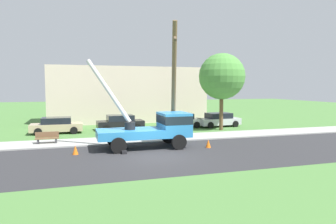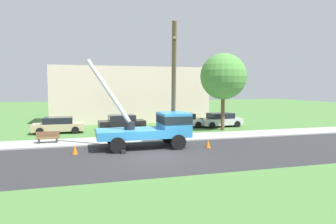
{
  "view_description": "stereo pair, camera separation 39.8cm",
  "coord_description": "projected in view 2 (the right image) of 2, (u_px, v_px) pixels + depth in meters",
  "views": [
    {
      "loc": [
        -4.52,
        -17.31,
        4.15
      ],
      "look_at": [
        1.88,
        3.76,
        2.31
      ],
      "focal_mm": 32.66,
      "sensor_mm": 36.0,
      "label": 1
    },
    {
      "loc": [
        -4.14,
        -17.42,
        4.15
      ],
      "look_at": [
        1.88,
        3.76,
        2.31
      ],
      "focal_mm": 32.66,
      "sensor_mm": 36.0,
      "label": 2
    }
  ],
  "objects": [
    {
      "name": "park_bench",
      "position": [
        48.0,
        138.0,
        22.01
      ],
      "size": [
        1.6,
        0.45,
        0.9
      ],
      "color": "brown",
      "rests_on": "ground"
    },
    {
      "name": "road_asphalt",
      "position": [
        155.0,
        156.0,
        18.17
      ],
      "size": [
        80.0,
        8.55,
        0.01
      ],
      "primitive_type": "cube",
      "color": "#2B2B2D",
      "rests_on": "ground"
    },
    {
      "name": "parked_sedan_silver",
      "position": [
        220.0,
        120.0,
        31.49
      ],
      "size": [
        4.53,
        2.25,
        1.42
      ],
      "color": "#B7B7BF",
      "rests_on": "ground"
    },
    {
      "name": "leaning_utility_pole",
      "position": [
        174.0,
        83.0,
        21.65
      ],
      "size": [
        1.22,
        3.69,
        8.56
      ],
      "color": "brown",
      "rests_on": "ground"
    },
    {
      "name": "traffic_cone_ahead",
      "position": [
        208.0,
        144.0,
        20.71
      ],
      "size": [
        0.36,
        0.36,
        0.56
      ],
      "primitive_type": "cone",
      "color": "orange",
      "rests_on": "ground"
    },
    {
      "name": "parked_sedan_black",
      "position": [
        122.0,
        122.0,
        29.44
      ],
      "size": [
        4.48,
        2.16,
        1.42
      ],
      "color": "black",
      "rests_on": "ground"
    },
    {
      "name": "ground_plane",
      "position": [
        126.0,
        129.0,
        29.67
      ],
      "size": [
        120.0,
        120.0,
        0.0
      ],
      "primitive_type": "plane",
      "color": "#477538"
    },
    {
      "name": "parked_sedan_white",
      "position": [
        182.0,
        120.0,
        30.96
      ],
      "size": [
        4.45,
        2.1,
        1.42
      ],
      "color": "silver",
      "rests_on": "ground"
    },
    {
      "name": "lowrise_building_backdrop",
      "position": [
        130.0,
        94.0,
        36.81
      ],
      "size": [
        18.0,
        6.0,
        6.4
      ],
      "primitive_type": "cube",
      "color": "beige",
      "rests_on": "ground"
    },
    {
      "name": "utility_truck",
      "position": [
        155.0,
        127.0,
        20.82
      ],
      "size": [
        6.76,
        3.2,
        5.98
      ],
      "color": "#2D84C6",
      "rests_on": "ground"
    },
    {
      "name": "roadside_tree_near",
      "position": [
        223.0,
        77.0,
        28.67
      ],
      "size": [
        4.35,
        4.35,
        7.27
      ],
      "color": "brown",
      "rests_on": "ground"
    },
    {
      "name": "traffic_cone_curbside",
      "position": [
        169.0,
        139.0,
        22.47
      ],
      "size": [
        0.36,
        0.36,
        0.56
      ],
      "primitive_type": "cone",
      "color": "orange",
      "rests_on": "ground"
    },
    {
      "name": "sidewalk_strip",
      "position": [
        137.0,
        139.0,
        23.76
      ],
      "size": [
        80.0,
        3.12,
        0.1
      ],
      "primitive_type": "cube",
      "color": "#9E9E99",
      "rests_on": "ground"
    },
    {
      "name": "traffic_cone_behind",
      "position": [
        75.0,
        150.0,
        18.75
      ],
      "size": [
        0.36,
        0.36,
        0.56
      ],
      "primitive_type": "cone",
      "color": "orange",
      "rests_on": "ground"
    },
    {
      "name": "parked_sedan_tan",
      "position": [
        58.0,
        125.0,
        27.24
      ],
      "size": [
        4.41,
        2.03,
        1.42
      ],
      "color": "tan",
      "rests_on": "ground"
    }
  ]
}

